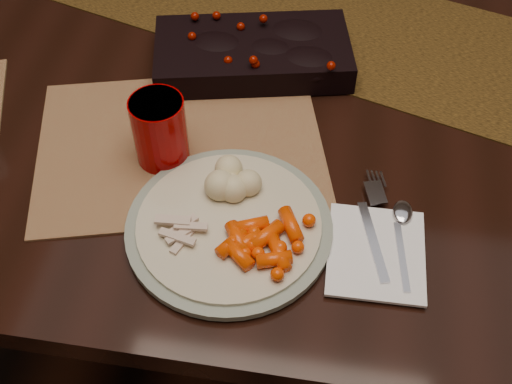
% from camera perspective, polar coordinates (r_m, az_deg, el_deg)
% --- Properties ---
extents(floor, '(5.00, 5.00, 0.00)m').
position_cam_1_polar(floor, '(1.65, 1.84, -10.45)').
color(floor, black).
rests_on(floor, ground).
extents(dining_table, '(1.80, 1.00, 0.75)m').
position_cam_1_polar(dining_table, '(1.34, 2.24, -2.59)').
color(dining_table, black).
rests_on(dining_table, floor).
extents(table_runner, '(1.59, 0.77, 0.00)m').
position_cam_1_polar(table_runner, '(1.19, 6.38, 14.70)').
color(table_runner, '#4D3412').
rests_on(table_runner, dining_table).
extents(centerpiece, '(0.34, 0.23, 0.06)m').
position_cam_1_polar(centerpiece, '(1.07, -0.31, 12.51)').
color(centerpiece, black).
rests_on(centerpiece, table_runner).
extents(placemat_main, '(0.48, 0.41, 0.00)m').
position_cam_1_polar(placemat_main, '(0.96, -6.73, 4.17)').
color(placemat_main, brown).
rests_on(placemat_main, dining_table).
extents(dinner_plate, '(0.35, 0.35, 0.02)m').
position_cam_1_polar(dinner_plate, '(0.85, -2.42, -3.02)').
color(dinner_plate, beige).
rests_on(dinner_plate, placemat_main).
extents(baby_carrots, '(0.14, 0.12, 0.02)m').
position_cam_1_polar(baby_carrots, '(0.81, 0.22, -4.47)').
color(baby_carrots, '#E83D02').
rests_on(baby_carrots, dinner_plate).
extents(mashed_potatoes, '(0.08, 0.07, 0.04)m').
position_cam_1_polar(mashed_potatoes, '(0.87, -1.76, 1.53)').
color(mashed_potatoes, beige).
rests_on(mashed_potatoes, dinner_plate).
extents(turkey_shreds, '(0.09, 0.08, 0.02)m').
position_cam_1_polar(turkey_shreds, '(0.83, -6.80, -3.27)').
color(turkey_shreds, '#B3A79E').
rests_on(turkey_shreds, dinner_plate).
extents(napkin, '(0.13, 0.15, 0.00)m').
position_cam_1_polar(napkin, '(0.84, 10.63, -5.32)').
color(napkin, white).
rests_on(napkin, placemat_main).
extents(fork, '(0.07, 0.16, 0.00)m').
position_cam_1_polar(fork, '(0.86, 10.42, -3.18)').
color(fork, white).
rests_on(fork, napkin).
extents(spoon, '(0.04, 0.13, 0.00)m').
position_cam_1_polar(spoon, '(0.85, 12.85, -4.35)').
color(spoon, silver).
rests_on(spoon, napkin).
extents(red_cup, '(0.09, 0.09, 0.10)m').
position_cam_1_polar(red_cup, '(0.91, -8.55, 5.44)').
color(red_cup, '#920001').
rests_on(red_cup, placemat_main).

